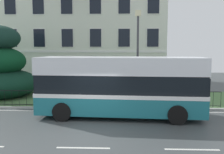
# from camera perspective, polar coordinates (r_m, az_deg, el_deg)

# --- Properties ---
(ground_plane) EXTENTS (60.00, 56.00, 0.18)m
(ground_plane) POSITION_cam_1_polar(r_m,az_deg,el_deg) (12.42, -4.50, -10.74)
(ground_plane) COLOR #404546
(georgian_townhouse) EXTENTS (15.71, 9.10, 11.33)m
(georgian_townhouse) POSITION_cam_1_polar(r_m,az_deg,el_deg) (27.35, -5.54, 10.99)
(georgian_townhouse) COLOR silver
(georgian_townhouse) RESTS_ON ground_plane
(iron_verge_railing) EXTENTS (19.33, 0.04, 0.97)m
(iron_verge_railing) POSITION_cam_1_polar(r_m,az_deg,el_deg) (15.73, -11.22, -4.76)
(iron_verge_railing) COLOR black
(iron_verge_railing) RESTS_ON ground_plane
(evergreen_tree) EXTENTS (5.42, 5.42, 5.50)m
(evergreen_tree) POSITION_cam_1_polar(r_m,az_deg,el_deg) (20.32, -24.19, 1.35)
(evergreen_tree) COLOR #423328
(evergreen_tree) RESTS_ON ground_plane
(single_decker_bus) EXTENTS (8.88, 3.03, 3.22)m
(single_decker_bus) POSITION_cam_1_polar(r_m,az_deg,el_deg) (13.31, 1.90, -2.01)
(single_decker_bus) COLOR #1D6E7B
(single_decker_bus) RESTS_ON ground_plane
(street_lamp_post) EXTENTS (0.36, 0.24, 5.94)m
(street_lamp_post) POSITION_cam_1_polar(r_m,az_deg,el_deg) (15.98, 5.92, 6.13)
(street_lamp_post) COLOR #333338
(street_lamp_post) RESTS_ON ground_plane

